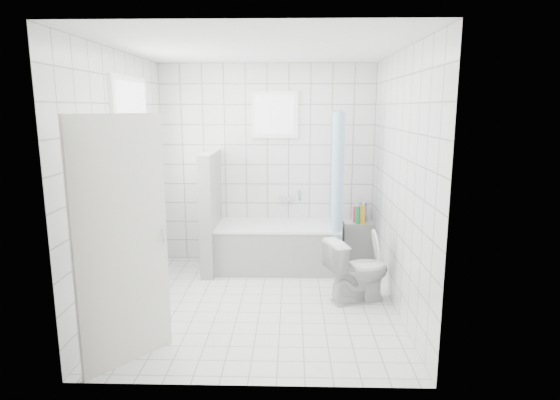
{
  "coord_description": "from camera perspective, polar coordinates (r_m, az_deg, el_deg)",
  "views": [
    {
      "loc": [
        0.32,
        -4.65,
        2.04
      ],
      "look_at": [
        0.2,
        0.35,
        1.05
      ],
      "focal_mm": 30.0,
      "sensor_mm": 36.0,
      "label": 1
    }
  ],
  "objects": [
    {
      "name": "curtain_rod",
      "position": [
        5.77,
        6.96,
        10.72
      ],
      "size": [
        0.02,
        0.8,
        0.02
      ],
      "primitive_type": "cylinder",
      "rotation": [
        1.57,
        0.0,
        0.0
      ],
      "color": "silver",
      "rests_on": "wall_back"
    },
    {
      "name": "door",
      "position": [
        3.86,
        -18.65,
        -5.03
      ],
      "size": [
        0.54,
        0.64,
        2.0
      ],
      "primitive_type": "cube",
      "rotation": [
        0.0,
        0.0,
        -0.69
      ],
      "color": "silver",
      "rests_on": "ground"
    },
    {
      "name": "toilet",
      "position": [
        5.09,
        9.46,
        -8.41
      ],
      "size": [
        0.77,
        0.59,
        0.69
      ],
      "primitive_type": "imported",
      "rotation": [
        0.0,
        0.0,
        1.92
      ],
      "color": "silver",
      "rests_on": "ground"
    },
    {
      "name": "shower_curtain",
      "position": [
        5.72,
        6.87,
        1.66
      ],
      "size": [
        0.14,
        0.48,
        1.78
      ],
      "primitive_type": null,
      "color": "#4896D3",
      "rests_on": "curtain_rod"
    },
    {
      "name": "wall_left",
      "position": [
        5.01,
        -18.67,
        2.12
      ],
      "size": [
        0.02,
        3.0,
        2.6
      ],
      "primitive_type": "cube",
      "color": "white",
      "rests_on": "ground"
    },
    {
      "name": "ledge_bottles",
      "position": [
        6.22,
        9.76,
        -1.7
      ],
      "size": [
        0.17,
        0.19,
        0.25
      ],
      "color": "yellow",
      "rests_on": "tiled_ledge"
    },
    {
      "name": "ground",
      "position": [
        5.09,
        -2.36,
        -12.45
      ],
      "size": [
        3.0,
        3.0,
        0.0
      ],
      "primitive_type": "plane",
      "color": "white",
      "rests_on": "ground"
    },
    {
      "name": "wall_back",
      "position": [
        6.2,
        -1.54,
        4.34
      ],
      "size": [
        2.8,
        0.02,
        2.6
      ],
      "primitive_type": "cube",
      "color": "white",
      "rests_on": "ground"
    },
    {
      "name": "sill_bottles",
      "position": [
        5.21,
        -16.72,
        -0.54
      ],
      "size": [
        0.15,
        0.63,
        0.29
      ],
      "color": "silver",
      "rests_on": "window_sill"
    },
    {
      "name": "partition_wall",
      "position": [
        5.95,
        -8.41,
        -1.43
      ],
      "size": [
        0.15,
        0.85,
        1.5
      ],
      "primitive_type": "cube",
      "color": "white",
      "rests_on": "ground"
    },
    {
      "name": "tiled_ledge",
      "position": [
        6.34,
        9.54,
        -5.11
      ],
      "size": [
        0.4,
        0.24,
        0.55
      ],
      "primitive_type": "cube",
      "color": "white",
      "rests_on": "ground"
    },
    {
      "name": "wall_right",
      "position": [
        4.83,
        14.34,
        2.03
      ],
      "size": [
        0.02,
        3.0,
        2.6
      ],
      "primitive_type": "cube",
      "color": "white",
      "rests_on": "ground"
    },
    {
      "name": "window_left",
      "position": [
        5.24,
        -17.3,
        5.88
      ],
      "size": [
        0.01,
        0.9,
        1.4
      ],
      "primitive_type": "cube",
      "color": "white",
      "rests_on": "wall_left"
    },
    {
      "name": "tub_faucet",
      "position": [
        6.22,
        0.74,
        0.18
      ],
      "size": [
        0.18,
        0.06,
        0.06
      ],
      "primitive_type": "cube",
      "color": "silver",
      "rests_on": "wall_back"
    },
    {
      "name": "window_back",
      "position": [
        6.11,
        -0.64,
        10.36
      ],
      "size": [
        0.5,
        0.01,
        0.5
      ],
      "primitive_type": "cube",
      "color": "white",
      "rests_on": "wall_back"
    },
    {
      "name": "ceiling",
      "position": [
        4.69,
        -2.63,
        18.04
      ],
      "size": [
        3.0,
        3.0,
        0.0
      ],
      "primitive_type": "plane",
      "rotation": [
        3.14,
        0.0,
        0.0
      ],
      "color": "white",
      "rests_on": "ground"
    },
    {
      "name": "window_sill",
      "position": [
        5.34,
        -16.38,
        -2.02
      ],
      "size": [
        0.18,
        1.02,
        0.08
      ],
      "primitive_type": "cube",
      "color": "white",
      "rests_on": "wall_left"
    },
    {
      "name": "wall_front",
      "position": [
        3.25,
        -4.29,
        -2.0
      ],
      "size": [
        2.8,
        0.02,
        2.6
      ],
      "primitive_type": "cube",
      "color": "white",
      "rests_on": "ground"
    },
    {
      "name": "bathtub",
      "position": [
        6.04,
        -0.27,
        -5.65
      ],
      "size": [
        1.55,
        0.77,
        0.58
      ],
      "color": "white",
      "rests_on": "ground"
    }
  ]
}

